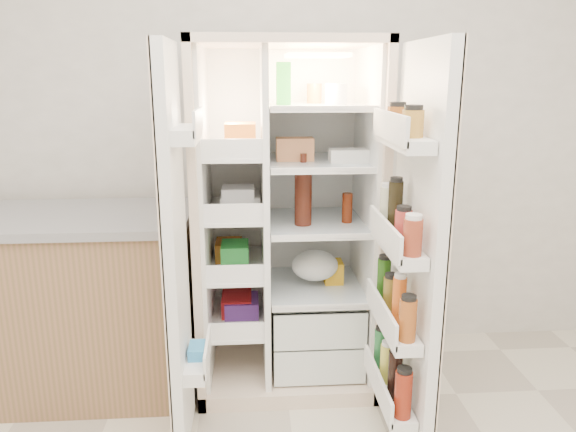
{
  "coord_description": "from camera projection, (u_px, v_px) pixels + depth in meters",
  "views": [
    {
      "loc": [
        -0.17,
        -1.14,
        1.63
      ],
      "look_at": [
        -0.01,
        1.25,
        1.01
      ],
      "focal_mm": 34.0,
      "sensor_mm": 36.0,
      "label": 1
    }
  ],
  "objects": [
    {
      "name": "refrigerator",
      "position": [
        289.0,
        244.0,
        2.93
      ],
      "size": [
        0.93,
        0.7,
        1.8
      ],
      "color": "beige",
      "rests_on": "floor"
    },
    {
      "name": "kitchen_counter",
      "position": [
        68.0,
        302.0,
        2.84
      ],
      "size": [
        1.31,
        0.7,
        0.95
      ],
      "color": "#906548",
      "rests_on": "floor"
    },
    {
      "name": "wall_back",
      "position": [
        280.0,
        125.0,
        3.11
      ],
      "size": [
        4.0,
        0.02,
        2.7
      ],
      "primitive_type": "cube",
      "color": "silver",
      "rests_on": "floor"
    },
    {
      "name": "fridge_door",
      "position": [
        412.0,
        262.0,
        2.26
      ],
      "size": [
        0.17,
        0.58,
        1.72
      ],
      "color": "white",
      "rests_on": "floor"
    },
    {
      "name": "freezer_door",
      "position": [
        176.0,
        257.0,
        2.28
      ],
      "size": [
        0.15,
        0.4,
        1.72
      ],
      "color": "white",
      "rests_on": "floor"
    }
  ]
}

